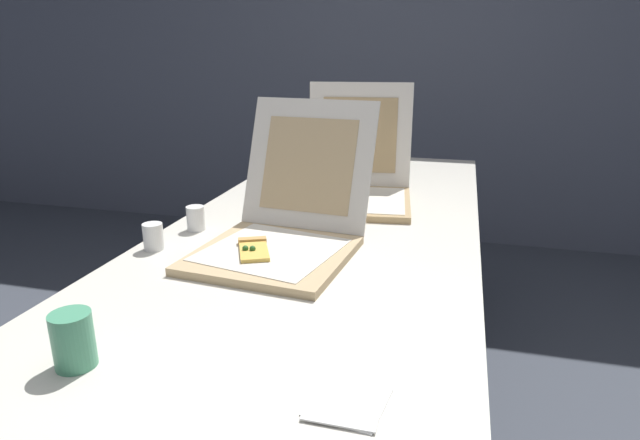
{
  "coord_description": "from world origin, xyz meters",
  "views": [
    {
      "loc": [
        0.39,
        -0.96,
        1.28
      ],
      "look_at": [
        0.02,
        0.45,
        0.81
      ],
      "focal_mm": 30.02,
      "sensor_mm": 36.0,
      "label": 1
    }
  ],
  "objects_px": {
    "pizza_box_front": "(281,232)",
    "cup_white_mid": "(260,197)",
    "pizza_box_middle": "(356,186)",
    "table": "(327,235)",
    "cup_printed_front": "(73,340)",
    "napkin_pile": "(347,402)",
    "cup_white_far": "(292,179)",
    "cup_white_near_center": "(196,218)",
    "cup_white_near_left": "(153,237)"
  },
  "relations": [
    {
      "from": "pizza_box_front",
      "to": "cup_white_mid",
      "type": "xyz_separation_m",
      "value": [
        -0.21,
        0.38,
        -0.02
      ]
    },
    {
      "from": "pizza_box_front",
      "to": "pizza_box_middle",
      "type": "relative_size",
      "value": 1.17
    },
    {
      "from": "table",
      "to": "cup_printed_front",
      "type": "bearing_deg",
      "value": -104.21
    },
    {
      "from": "cup_white_mid",
      "to": "napkin_pile",
      "type": "bearing_deg",
      "value": -62.09
    },
    {
      "from": "cup_printed_front",
      "to": "table",
      "type": "bearing_deg",
      "value": 75.79
    },
    {
      "from": "cup_white_mid",
      "to": "cup_white_far",
      "type": "distance_m",
      "value": 0.28
    },
    {
      "from": "table",
      "to": "cup_white_near_center",
      "type": "bearing_deg",
      "value": -153.88
    },
    {
      "from": "cup_white_mid",
      "to": "cup_printed_front",
      "type": "xyz_separation_m",
      "value": [
        0.04,
        -1.0,
        0.01
      ]
    },
    {
      "from": "pizza_box_front",
      "to": "cup_printed_front",
      "type": "relative_size",
      "value": 5.62
    },
    {
      "from": "cup_white_far",
      "to": "cup_white_near_center",
      "type": "xyz_separation_m",
      "value": [
        -0.13,
        -0.56,
        0.0
      ]
    },
    {
      "from": "cup_white_near_left",
      "to": "cup_white_near_center",
      "type": "bearing_deg",
      "value": 78.92
    },
    {
      "from": "table",
      "to": "cup_white_near_left",
      "type": "xyz_separation_m",
      "value": [
        -0.4,
        -0.36,
        0.08
      ]
    },
    {
      "from": "cup_white_mid",
      "to": "cup_printed_front",
      "type": "relative_size",
      "value": 0.73
    },
    {
      "from": "cup_white_near_center",
      "to": "cup_white_far",
      "type": "bearing_deg",
      "value": 77.11
    },
    {
      "from": "pizza_box_middle",
      "to": "cup_printed_front",
      "type": "relative_size",
      "value": 4.82
    },
    {
      "from": "pizza_box_middle",
      "to": "pizza_box_front",
      "type": "bearing_deg",
      "value": -107.23
    },
    {
      "from": "cup_white_near_center",
      "to": "napkin_pile",
      "type": "height_order",
      "value": "cup_white_near_center"
    },
    {
      "from": "cup_white_near_left",
      "to": "napkin_pile",
      "type": "bearing_deg",
      "value": -38.56
    },
    {
      "from": "pizza_box_front",
      "to": "table",
      "type": "bearing_deg",
      "value": 83.58
    },
    {
      "from": "pizza_box_front",
      "to": "cup_white_far",
      "type": "xyz_separation_m",
      "value": [
        -0.18,
        0.66,
        -0.02
      ]
    },
    {
      "from": "cup_white_near_left",
      "to": "cup_white_far",
      "type": "distance_m",
      "value": 0.75
    },
    {
      "from": "pizza_box_front",
      "to": "cup_white_near_center",
      "type": "bearing_deg",
      "value": 166.94
    },
    {
      "from": "cup_white_far",
      "to": "table",
      "type": "bearing_deg",
      "value": -57.49
    },
    {
      "from": "napkin_pile",
      "to": "cup_white_near_center",
      "type": "bearing_deg",
      "value": 131.44
    },
    {
      "from": "pizza_box_front",
      "to": "cup_white_near_center",
      "type": "height_order",
      "value": "pizza_box_front"
    },
    {
      "from": "pizza_box_front",
      "to": "cup_white_far",
      "type": "relative_size",
      "value": 7.66
    },
    {
      "from": "cup_printed_front",
      "to": "napkin_pile",
      "type": "bearing_deg",
      "value": 2.03
    },
    {
      "from": "cup_white_near_left",
      "to": "cup_white_near_center",
      "type": "xyz_separation_m",
      "value": [
        0.04,
        0.18,
        0.0
      ]
    },
    {
      "from": "cup_white_near_left",
      "to": "pizza_box_front",
      "type": "bearing_deg",
      "value": 12.59
    },
    {
      "from": "pizza_box_front",
      "to": "cup_printed_front",
      "type": "height_order",
      "value": "pizza_box_front"
    },
    {
      "from": "table",
      "to": "cup_white_near_center",
      "type": "height_order",
      "value": "cup_white_near_center"
    },
    {
      "from": "cup_white_near_left",
      "to": "cup_printed_front",
      "type": "xyz_separation_m",
      "value": [
        0.18,
        -0.54,
        0.01
      ]
    },
    {
      "from": "cup_white_far",
      "to": "napkin_pile",
      "type": "bearing_deg",
      "value": -68.65
    },
    {
      "from": "table",
      "to": "cup_white_far",
      "type": "height_order",
      "value": "cup_white_far"
    },
    {
      "from": "cup_white_far",
      "to": "cup_white_mid",
      "type": "bearing_deg",
      "value": -95.48
    },
    {
      "from": "table",
      "to": "cup_white_far",
      "type": "distance_m",
      "value": 0.45
    },
    {
      "from": "pizza_box_middle",
      "to": "cup_white_mid",
      "type": "bearing_deg",
      "value": -159.22
    },
    {
      "from": "pizza_box_middle",
      "to": "napkin_pile",
      "type": "height_order",
      "value": "pizza_box_middle"
    },
    {
      "from": "pizza_box_middle",
      "to": "cup_printed_front",
      "type": "height_order",
      "value": "pizza_box_middle"
    },
    {
      "from": "napkin_pile",
      "to": "cup_white_near_left",
      "type": "bearing_deg",
      "value": 141.44
    },
    {
      "from": "pizza_box_front",
      "to": "pizza_box_middle",
      "type": "height_order",
      "value": "pizza_box_middle"
    },
    {
      "from": "cup_white_near_left",
      "to": "napkin_pile",
      "type": "xyz_separation_m",
      "value": [
        0.65,
        -0.52,
        -0.03
      ]
    },
    {
      "from": "cup_white_near_center",
      "to": "cup_printed_front",
      "type": "distance_m",
      "value": 0.73
    },
    {
      "from": "cup_white_near_center",
      "to": "cup_printed_front",
      "type": "bearing_deg",
      "value": -78.99
    },
    {
      "from": "pizza_box_middle",
      "to": "table",
      "type": "bearing_deg",
      "value": -105.58
    },
    {
      "from": "cup_white_mid",
      "to": "cup_white_far",
      "type": "bearing_deg",
      "value": 84.52
    },
    {
      "from": "cup_white_near_left",
      "to": "cup_printed_front",
      "type": "distance_m",
      "value": 0.57
    },
    {
      "from": "cup_white_far",
      "to": "napkin_pile",
      "type": "xyz_separation_m",
      "value": [
        0.49,
        -1.26,
        -0.03
      ]
    },
    {
      "from": "pizza_box_front",
      "to": "cup_white_mid",
      "type": "distance_m",
      "value": 0.43
    },
    {
      "from": "cup_white_near_left",
      "to": "cup_white_far",
      "type": "relative_size",
      "value": 1.0
    }
  ]
}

